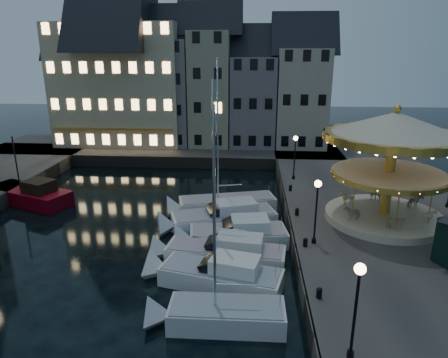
# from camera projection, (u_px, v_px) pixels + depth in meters

# --- Properties ---
(ground) EXTENTS (160.00, 160.00, 0.00)m
(ground) POSITION_uv_depth(u_px,v_px,m) (199.00, 265.00, 25.21)
(ground) COLOR black
(ground) RESTS_ON ground
(quay_east) EXTENTS (16.00, 56.00, 1.30)m
(quay_east) POSITION_uv_depth(u_px,v_px,m) (396.00, 223.00, 29.78)
(quay_east) COLOR #474442
(quay_east) RESTS_ON ground
(quay_north) EXTENTS (44.00, 12.00, 1.30)m
(quay_north) POSITION_uv_depth(u_px,v_px,m) (166.00, 150.00, 52.18)
(quay_north) COLOR #474442
(quay_north) RESTS_ON ground
(quaywall_e) EXTENTS (0.15, 44.00, 1.30)m
(quaywall_e) POSITION_uv_depth(u_px,v_px,m) (288.00, 220.00, 30.32)
(quaywall_e) COLOR #47423A
(quaywall_e) RESTS_ON ground
(quaywall_n) EXTENTS (48.00, 0.15, 1.30)m
(quaywall_n) POSITION_uv_depth(u_px,v_px,m) (172.00, 162.00, 46.34)
(quaywall_n) COLOR #47423A
(quaywall_n) RESTS_ON ground
(streetlamp_a) EXTENTS (0.44, 0.44, 4.17)m
(streetlamp_a) POSITION_uv_depth(u_px,v_px,m) (357.00, 298.00, 14.95)
(streetlamp_a) COLOR black
(streetlamp_a) RESTS_ON quay_east
(streetlamp_b) EXTENTS (0.44, 0.44, 4.17)m
(streetlamp_b) POSITION_uv_depth(u_px,v_px,m) (317.00, 203.00, 24.46)
(streetlamp_b) COLOR black
(streetlamp_b) RESTS_ON quay_east
(streetlamp_c) EXTENTS (0.44, 0.44, 4.17)m
(streetlamp_c) POSITION_uv_depth(u_px,v_px,m) (295.00, 151.00, 37.30)
(streetlamp_c) COLOR black
(streetlamp_c) RESTS_ON quay_east
(bollard_a) EXTENTS (0.30, 0.30, 0.57)m
(bollard_a) POSITION_uv_depth(u_px,v_px,m) (319.00, 292.00, 19.53)
(bollard_a) COLOR black
(bollard_a) RESTS_ON quay_east
(bollard_b) EXTENTS (0.30, 0.30, 0.57)m
(bollard_b) POSITION_uv_depth(u_px,v_px,m) (305.00, 242.00, 24.76)
(bollard_b) COLOR black
(bollard_b) RESTS_ON quay_east
(bollard_c) EXTENTS (0.30, 0.30, 0.57)m
(bollard_c) POSITION_uv_depth(u_px,v_px,m) (297.00, 211.00, 29.51)
(bollard_c) COLOR black
(bollard_c) RESTS_ON quay_east
(bollard_d) EXTENTS (0.30, 0.30, 0.57)m
(bollard_d) POSITION_uv_depth(u_px,v_px,m) (290.00, 187.00, 34.74)
(bollard_d) COLOR black
(bollard_d) RESTS_ON quay_east
(townhouse_na) EXTENTS (5.50, 8.00, 12.80)m
(townhouse_na) POSITION_uv_depth(u_px,v_px,m) (81.00, 93.00, 52.70)
(townhouse_na) COLOR gray
(townhouse_na) RESTS_ON quay_north
(townhouse_nb) EXTENTS (6.16, 8.00, 13.80)m
(townhouse_nb) POSITION_uv_depth(u_px,v_px,m) (121.00, 89.00, 52.19)
(townhouse_nb) COLOR gray
(townhouse_nb) RESTS_ON quay_north
(townhouse_nc) EXTENTS (6.82, 8.00, 14.80)m
(townhouse_nc) POSITION_uv_depth(u_px,v_px,m) (167.00, 85.00, 51.63)
(townhouse_nc) COLOR slate
(townhouse_nc) RESTS_ON quay_north
(townhouse_nd) EXTENTS (5.50, 8.00, 15.80)m
(townhouse_nd) POSITION_uv_depth(u_px,v_px,m) (211.00, 82.00, 51.09)
(townhouse_nd) COLOR gray
(townhouse_nd) RESTS_ON quay_north
(townhouse_ne) EXTENTS (6.16, 8.00, 12.80)m
(townhouse_ne) POSITION_uv_depth(u_px,v_px,m) (253.00, 94.00, 51.18)
(townhouse_ne) COLOR slate
(townhouse_ne) RESTS_ON quay_north
(townhouse_nf) EXTENTS (6.82, 8.00, 13.80)m
(townhouse_nf) POSITION_uv_depth(u_px,v_px,m) (301.00, 90.00, 50.62)
(townhouse_nf) COLOR #A69D89
(townhouse_nf) RESTS_ON quay_north
(hotel_corner) EXTENTS (17.60, 9.00, 16.80)m
(hotel_corner) POSITION_uv_depth(u_px,v_px,m) (121.00, 77.00, 51.73)
(hotel_corner) COLOR beige
(hotel_corner) RESTS_ON quay_north
(motorboat_a) EXTENTS (6.71, 2.23, 11.19)m
(motorboat_a) POSITION_uv_depth(u_px,v_px,m) (215.00, 315.00, 19.50)
(motorboat_a) COLOR silver
(motorboat_a) RESTS_ON ground
(motorboat_b) EXTENTS (8.03, 4.04, 2.15)m
(motorboat_b) POSITION_uv_depth(u_px,v_px,m) (214.00, 275.00, 22.85)
(motorboat_b) COLOR white
(motorboat_b) RESTS_ON ground
(motorboat_c) EXTENTS (8.61, 3.19, 11.37)m
(motorboat_c) POSITION_uv_depth(u_px,v_px,m) (219.00, 253.00, 25.31)
(motorboat_c) COLOR silver
(motorboat_c) RESTS_ON ground
(motorboat_d) EXTENTS (7.83, 3.55, 2.15)m
(motorboat_d) POSITION_uv_depth(u_px,v_px,m) (232.00, 236.00, 27.76)
(motorboat_d) COLOR silver
(motorboat_d) RESTS_ON ground
(motorboat_e) EXTENTS (8.96, 5.16, 2.15)m
(motorboat_e) POSITION_uv_depth(u_px,v_px,m) (219.00, 219.00, 30.63)
(motorboat_e) COLOR silver
(motorboat_e) RESTS_ON ground
(motorboat_f) EXTENTS (9.12, 4.43, 12.12)m
(motorboat_f) POSITION_uv_depth(u_px,v_px,m) (221.00, 204.00, 33.81)
(motorboat_f) COLOR silver
(motorboat_f) RESTS_ON ground
(red_fishing_boat) EXTENTS (8.55, 5.63, 6.13)m
(red_fishing_boat) POSITION_uv_depth(u_px,v_px,m) (30.00, 195.00, 35.42)
(red_fishing_boat) COLOR maroon
(red_fishing_boat) RESTS_ON ground
(carousel) EXTENTS (9.41, 9.41, 8.23)m
(carousel) POSITION_uv_depth(u_px,v_px,m) (393.00, 146.00, 27.11)
(carousel) COLOR #C5B396
(carousel) RESTS_ON quay_east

